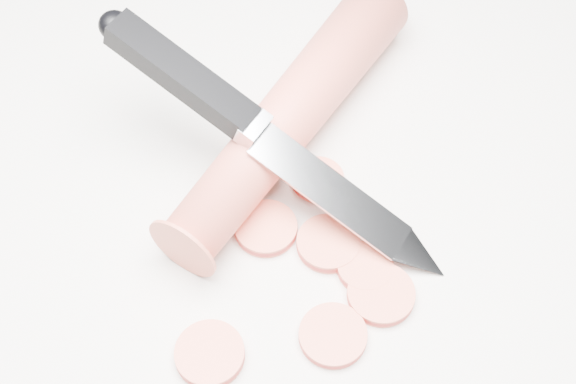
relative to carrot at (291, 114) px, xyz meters
name	(u,v)px	position (x,y,z in m)	size (l,w,h in m)	color
ground	(277,204)	(-0.02, -0.04, -0.02)	(2.40, 2.40, 0.00)	silver
carrot	(291,114)	(0.00, 0.00, 0.00)	(0.04, 0.04, 0.22)	#DD5443
carrot_slice_0	(210,354)	(-0.09, -0.12, -0.02)	(0.04, 0.04, 0.01)	#DF5A42
carrot_slice_1	(333,335)	(-0.02, -0.13, -0.02)	(0.04, 0.04, 0.01)	#DF5A42
carrot_slice_2	(318,180)	(0.00, -0.04, -0.02)	(0.03, 0.03, 0.01)	#DF5A42
carrot_slice_3	(365,267)	(0.01, -0.10, -0.02)	(0.03, 0.03, 0.01)	#DF5A42
carrot_slice_4	(328,243)	(-0.01, -0.08, -0.02)	(0.04, 0.04, 0.01)	#DF5A42
carrot_slice_5	(266,228)	(-0.04, -0.06, -0.02)	(0.04, 0.04, 0.01)	#DF5A42
carrot_slice_6	(381,294)	(0.01, -0.12, -0.02)	(0.04, 0.04, 0.01)	#DF5A42
kitchen_knife	(273,140)	(-0.02, -0.03, 0.02)	(0.16, 0.19, 0.08)	#B3B5BA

